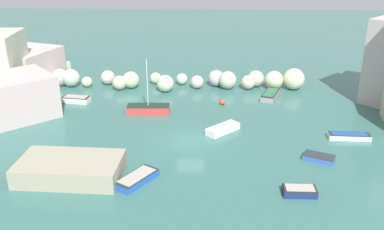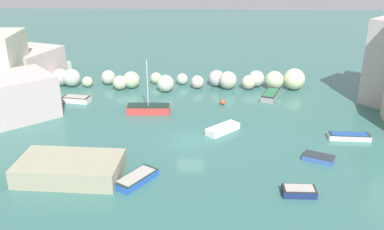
{
  "view_description": "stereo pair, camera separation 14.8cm",
  "coord_description": "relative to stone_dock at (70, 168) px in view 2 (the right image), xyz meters",
  "views": [
    {
      "loc": [
        1.35,
        -35.49,
        16.98
      ],
      "look_at": [
        0.0,
        3.87,
        1.0
      ],
      "focal_mm": 40.61,
      "sensor_mm": 36.0,
      "label": 1
    },
    {
      "loc": [
        1.5,
        -35.49,
        16.98
      ],
      "look_at": [
        0.0,
        3.87,
        1.0
      ],
      "focal_mm": 40.61,
      "sensor_mm": 36.0,
      "label": 2
    }
  ],
  "objects": [
    {
      "name": "cove_water",
      "position": [
        8.94,
        6.7,
        -0.75
      ],
      "size": [
        160.0,
        160.0,
        0.0
      ],
      "primitive_type": "plane",
      "color": "#376A63",
      "rests_on": "ground"
    },
    {
      "name": "rock_breakwater",
      "position": [
        8.03,
        22.03,
        0.29
      ],
      "size": [
        31.15,
        4.76,
        2.58
      ],
      "color": "beige",
      "rests_on": "ground"
    },
    {
      "name": "stone_dock",
      "position": [
        0.0,
        0.0,
        0.0
      ],
      "size": [
        7.98,
        4.79,
        1.49
      ],
      "primitive_type": "cube",
      "rotation": [
        0.0,
        0.0,
        -0.04
      ],
      "color": "#9F9B81",
      "rests_on": "ground"
    },
    {
      "name": "channel_buoy",
      "position": [
        12.13,
        16.22,
        -0.44
      ],
      "size": [
        0.6,
        0.6,
        0.6
      ],
      "primitive_type": "sphere",
      "color": "#E04C28",
      "rests_on": "cove_water"
    },
    {
      "name": "moored_boat_0",
      "position": [
        19.7,
        3.45,
        -0.51
      ],
      "size": [
        2.8,
        2.22,
        0.47
      ],
      "rotation": [
        0.0,
        0.0,
        2.7
      ],
      "color": "#3C5EB3",
      "rests_on": "cove_water"
    },
    {
      "name": "moored_boat_1",
      "position": [
        4.23,
        13.55,
        -0.31
      ],
      "size": [
        4.51,
        1.75,
        5.78
      ],
      "rotation": [
        0.0,
        0.0,
        0.03
      ],
      "color": "#CD3C37",
      "rests_on": "cove_water"
    },
    {
      "name": "moored_boat_2",
      "position": [
        17.7,
        18.65,
        -0.39
      ],
      "size": [
        2.67,
        4.07,
        0.68
      ],
      "rotation": [
        0.0,
        0.0,
        4.36
      ],
      "color": "gray",
      "rests_on": "cove_water"
    },
    {
      "name": "moored_boat_3",
      "position": [
        17.07,
        -1.88,
        -0.44
      ],
      "size": [
        2.38,
        1.24,
        0.59
      ],
      "rotation": [
        0.0,
        0.0,
        6.28
      ],
      "color": "navy",
      "rests_on": "cove_water"
    },
    {
      "name": "moored_boat_4",
      "position": [
        23.45,
        7.74,
        -0.47
      ],
      "size": [
        3.79,
        1.27,
        0.53
      ],
      "rotation": [
        0.0,
        0.0,
        3.1
      ],
      "color": "white",
      "rests_on": "cove_water"
    },
    {
      "name": "moored_boat_5",
      "position": [
        5.17,
        -0.55,
        -0.45
      ],
      "size": [
        3.23,
        3.84,
        0.57
      ],
      "rotation": [
        0.0,
        0.0,
        0.99
      ],
      "color": "blue",
      "rests_on": "cove_water"
    },
    {
      "name": "moored_boat_6",
      "position": [
        11.92,
        8.85,
        -0.43
      ],
      "size": [
        3.38,
        3.35,
        0.63
      ],
      "rotation": [
        0.0,
        0.0,
        0.77
      ],
      "color": "silver",
      "rests_on": "cove_water"
    },
    {
      "name": "moored_boat_7",
      "position": [
        -4.28,
        16.49,
        -0.4
      ],
      "size": [
        3.18,
        1.79,
        0.66
      ],
      "rotation": [
        0.0,
        0.0,
        6.12
      ],
      "color": "white",
      "rests_on": "cove_water"
    }
  ]
}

